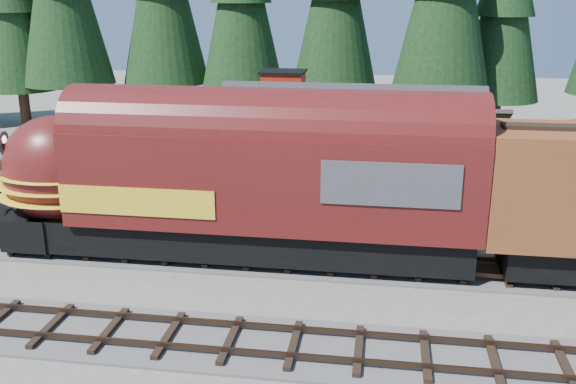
# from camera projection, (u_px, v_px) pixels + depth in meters

# --- Properties ---
(ground) EXTENTS (120.00, 120.00, 0.00)m
(ground) POSITION_uv_depth(u_px,v_px,m) (322.00, 316.00, 19.65)
(ground) COLOR #6B665B
(ground) RESTS_ON ground
(track_spur) EXTENTS (32.00, 3.20, 0.33)m
(track_spur) POSITION_uv_depth(u_px,v_px,m) (185.00, 158.00, 38.04)
(track_spur) COLOR #4C4947
(track_spur) RESTS_ON ground
(depot) EXTENTS (12.80, 7.00, 5.30)m
(depot) POSITION_uv_depth(u_px,v_px,m) (347.00, 145.00, 28.66)
(depot) COLOR gold
(depot) RESTS_ON ground
(locomotive) EXTENTS (17.87, 3.55, 4.86)m
(locomotive) POSITION_uv_depth(u_px,v_px,m) (222.00, 186.00, 23.17)
(locomotive) COLOR black
(locomotive) RESTS_ON ground
(caboose) EXTENTS (9.40, 2.72, 4.89)m
(caboose) POSITION_uv_depth(u_px,v_px,m) (268.00, 121.00, 36.60)
(caboose) COLOR black
(caboose) RESTS_ON ground
(pickup_truck_a) EXTENTS (7.07, 5.09, 1.79)m
(pickup_truck_a) POSITION_uv_depth(u_px,v_px,m) (14.00, 196.00, 28.28)
(pickup_truck_a) COLOR black
(pickup_truck_a) RESTS_ON ground
(pickup_truck_b) EXTENTS (7.38, 4.54, 2.00)m
(pickup_truck_b) POSITION_uv_depth(u_px,v_px,m) (48.00, 188.00, 29.05)
(pickup_truck_b) COLOR #B3B5BB
(pickup_truck_b) RESTS_ON ground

